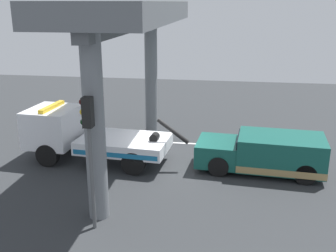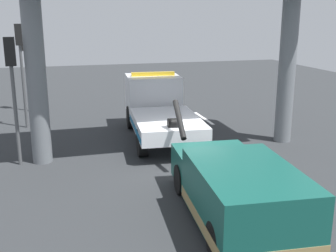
% 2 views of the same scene
% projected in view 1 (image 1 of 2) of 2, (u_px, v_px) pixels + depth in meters
% --- Properties ---
extents(ground_plane, '(60.00, 40.00, 0.10)m').
position_uv_depth(ground_plane, '(167.00, 166.00, 17.50)').
color(ground_plane, '#2D3033').
extents(lane_stripe_west, '(2.60, 0.16, 0.01)m').
position_uv_depth(lane_stripe_west, '(299.00, 149.00, 19.37)').
color(lane_stripe_west, silver).
rests_on(lane_stripe_west, ground).
extents(lane_stripe_mid, '(2.60, 0.16, 0.01)m').
position_uv_depth(lane_stripe_mid, '(176.00, 143.00, 20.23)').
color(lane_stripe_mid, silver).
rests_on(lane_stripe_mid, ground).
extents(lane_stripe_east, '(2.60, 0.16, 0.01)m').
position_uv_depth(lane_stripe_east, '(64.00, 137.00, 21.09)').
color(lane_stripe_east, silver).
rests_on(lane_stripe_east, ground).
extents(tow_truck_white, '(7.33, 2.87, 2.46)m').
position_uv_depth(tow_truck_white, '(83.00, 134.00, 17.74)').
color(tow_truck_white, white).
rests_on(tow_truck_white, ground).
extents(towed_van_green, '(5.36, 2.59, 1.58)m').
position_uv_depth(towed_van_green, '(266.00, 154.00, 16.65)').
color(towed_van_green, '#145147').
rests_on(towed_van_green, ground).
extents(overpass_structure, '(3.60, 11.26, 6.85)m').
position_uv_depth(overpass_structure, '(128.00, 24.00, 15.94)').
color(overpass_structure, slate).
rests_on(overpass_structure, ground).
extents(traffic_light_near, '(0.39, 0.32, 4.23)m').
position_uv_depth(traffic_light_near, '(89.00, 135.00, 11.72)').
color(traffic_light_near, '#515456').
rests_on(traffic_light_near, ground).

